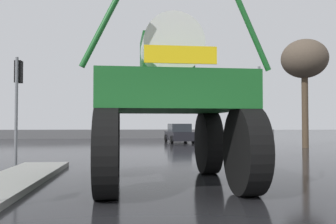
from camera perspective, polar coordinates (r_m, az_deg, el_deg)
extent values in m
plane|color=black|center=(22.89, -4.02, -5.68)|extent=(120.00, 120.00, 0.00)
cube|color=gray|center=(10.06, -23.78, -10.11)|extent=(1.55, 8.08, 0.15)
cylinder|color=black|center=(11.04, -8.91, -4.85)|extent=(0.54, 1.94, 1.92)
cylinder|color=black|center=(11.36, 6.35, -4.78)|extent=(0.54, 1.94, 1.92)
cylinder|color=black|center=(7.59, -9.67, -6.26)|extent=(0.54, 1.94, 1.92)
cylinder|color=black|center=(8.04, 12.20, -5.99)|extent=(0.54, 1.94, 1.92)
cube|color=#195B23|center=(9.39, -0.05, 2.62)|extent=(3.60, 4.26, 0.84)
cube|color=#154E1E|center=(9.95, -0.36, 8.27)|extent=(1.38, 1.51, 1.19)
cylinder|color=silver|center=(8.96, 0.45, 10.12)|extent=(1.45, 1.41, 1.42)
cylinder|color=#195B23|center=(7.69, -10.19, 13.36)|extent=(0.96, 0.15, 1.79)
cylinder|color=#195B23|center=(8.16, 12.93, 12.61)|extent=(0.90, 0.15, 1.81)
cube|color=yellow|center=(7.41, 2.03, 9.03)|extent=(1.49, 0.08, 0.36)
cube|color=black|center=(29.47, 1.74, -3.78)|extent=(2.02, 4.22, 0.70)
cube|color=#23282D|center=(29.31, 1.80, -2.48)|extent=(1.72, 2.22, 0.64)
cylinder|color=black|center=(30.65, -0.34, -4.13)|extent=(0.23, 0.61, 0.60)
cylinder|color=black|center=(30.98, 2.77, -4.10)|extent=(0.23, 0.61, 0.60)
cylinder|color=black|center=(27.99, 0.61, -4.35)|extent=(0.23, 0.61, 0.60)
cylinder|color=black|center=(28.36, 3.99, -4.32)|extent=(0.23, 0.61, 0.60)
cylinder|color=slate|center=(14.54, -22.83, 0.15)|extent=(0.11, 0.11, 4.02)
cube|color=black|center=(14.87, -22.51, 5.88)|extent=(0.24, 0.32, 0.84)
sphere|color=#390503|center=(15.09, -22.29, 6.80)|extent=(0.17, 0.17, 0.17)
sphere|color=#3C2403|center=(15.05, -22.30, 5.79)|extent=(0.17, 0.17, 0.17)
sphere|color=green|center=(15.02, -22.31, 4.76)|extent=(0.17, 0.17, 0.17)
cylinder|color=slate|center=(14.77, 14.23, -0.36)|extent=(0.11, 0.11, 3.82)
cube|color=black|center=(15.07, 13.91, 4.91)|extent=(0.24, 0.32, 0.84)
sphere|color=#390503|center=(15.28, 13.67, 5.83)|extent=(0.17, 0.17, 0.17)
sphere|color=#3C2403|center=(15.25, 13.67, 4.83)|extent=(0.17, 0.17, 0.17)
sphere|color=green|center=(15.22, 13.68, 3.82)|extent=(0.17, 0.17, 0.17)
cylinder|color=#473828|center=(24.67, 20.82, 0.15)|extent=(0.40, 0.40, 4.68)
ellipsoid|color=brown|center=(25.00, 20.73, 7.88)|extent=(2.93, 2.93, 2.49)
cube|color=#59595B|center=(37.41, -4.65, -3.47)|extent=(28.82, 0.24, 0.90)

